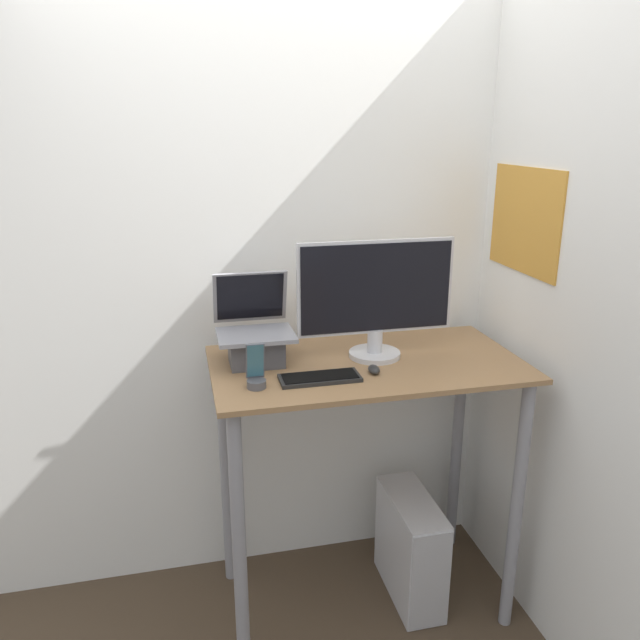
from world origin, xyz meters
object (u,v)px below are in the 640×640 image
object	(u,v)px
keyboard	(320,378)
computer_tower	(411,547)
laptop	(255,339)
cell_phone	(256,375)
mouse	(374,369)
monitor	(376,300)

from	to	relation	value
keyboard	computer_tower	distance (m)	0.98
laptop	cell_phone	bearing A→B (deg)	-97.22
keyboard	computer_tower	size ratio (longest dim) A/B	0.62
mouse	computer_tower	bearing A→B (deg)	25.11
mouse	cell_phone	distance (m)	0.44
computer_tower	mouse	bearing A→B (deg)	-154.89
monitor	keyboard	bearing A→B (deg)	-145.24
keyboard	cell_phone	bearing A→B (deg)	-176.83
laptop	computer_tower	distance (m)	1.15
monitor	cell_phone	xyz separation A→B (m)	(-0.49, -0.19, -0.18)
monitor	cell_phone	distance (m)	0.56
mouse	computer_tower	xyz separation A→B (m)	(0.22, 0.10, -0.88)
laptop	cell_phone	world-z (taller)	laptop
monitor	keyboard	xyz separation A→B (m)	(-0.26, -0.18, -0.22)
monitor	keyboard	size ratio (longest dim) A/B	2.12
keyboard	monitor	bearing A→B (deg)	34.76
laptop	computer_tower	bearing A→B (deg)	-9.70
mouse	cell_phone	bearing A→B (deg)	-176.30
laptop	mouse	bearing A→B (deg)	-27.66
mouse	computer_tower	size ratio (longest dim) A/B	0.14
monitor	mouse	world-z (taller)	monitor
cell_phone	mouse	bearing A→B (deg)	3.70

